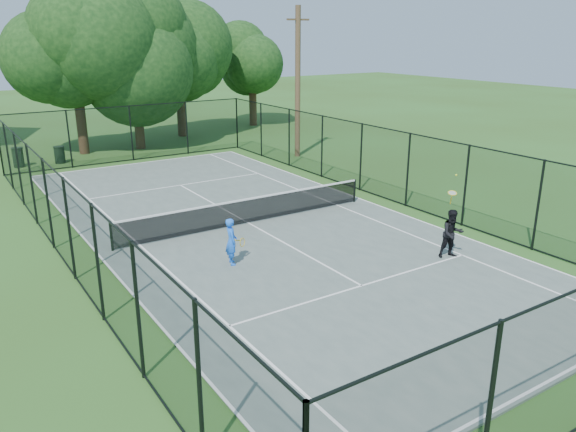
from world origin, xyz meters
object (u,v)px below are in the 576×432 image
tennis_net (248,210)px  player_black (452,234)px  trash_bin_left (18,157)px  utility_pole (298,82)px  trash_bin_right (60,155)px  player_blue (231,241)px

tennis_net → player_black: 7.28m
tennis_net → player_black: bearing=-59.5°
trash_bin_left → tennis_net: bearing=-69.3°
utility_pole → player_black: (-4.53, -15.28, -3.28)m
trash_bin_right → trash_bin_left: bearing=174.5°
tennis_net → trash_bin_left: (-5.55, 14.68, -0.06)m
utility_pole → trash_bin_left: bearing=157.6°
trash_bin_right → player_blue: (1.26, -17.53, 0.32)m
trash_bin_left → player_blue: 18.03m
trash_bin_left → player_black: bearing=-66.2°
trash_bin_left → utility_pole: size_ratio=0.13×
tennis_net → player_black: size_ratio=4.09×
utility_pole → player_blue: (-10.50, -12.04, -3.34)m
player_black → tennis_net: bearing=120.5°
trash_bin_right → utility_pole: size_ratio=0.11×
tennis_net → trash_bin_left: trash_bin_left is taller
trash_bin_right → player_blue: bearing=-85.9°
tennis_net → trash_bin_right: size_ratio=11.00×
tennis_net → trash_bin_right: tennis_net is taller
tennis_net → player_black: player_black is taller
tennis_net → utility_pole: bearing=47.6°
tennis_net → player_black: (3.69, -6.28, 0.25)m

